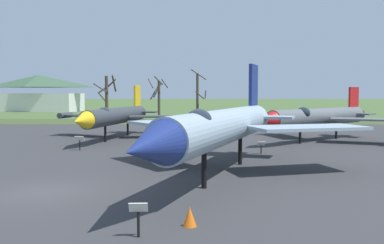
# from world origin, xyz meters

# --- Properties ---
(ground_plane) EXTENTS (600.00, 600.00, 0.00)m
(ground_plane) POSITION_xyz_m (0.00, 0.00, 0.00)
(ground_plane) COLOR #425B2D
(asphalt_apron) EXTENTS (75.71, 47.23, 0.05)m
(asphalt_apron) POSITION_xyz_m (0.00, 14.17, 0.03)
(asphalt_apron) COLOR #333335
(asphalt_apron) RESTS_ON ground
(grass_verge_strip) EXTENTS (135.71, 12.00, 0.06)m
(grass_verge_strip) POSITION_xyz_m (0.00, 43.78, 0.03)
(grass_verge_strip) COLOR #394925
(grass_verge_strip) RESTS_ON ground
(jet_fighter_front_left) EXTENTS (12.92, 17.56, 5.84)m
(jet_fighter_front_left) POSITION_xyz_m (7.40, 3.34, 2.47)
(jet_fighter_front_left) COLOR #8EA3B2
(jet_fighter_front_left) RESTS_ON ground
(info_placard_front_left) EXTENTS (0.54, 0.25, 1.04)m
(info_placard_front_left) POSITION_xyz_m (4.55, -5.40, 0.65)
(info_placard_front_left) COLOR black
(info_placard_front_left) RESTS_ON ground
(jet_fighter_rear_center) EXTENTS (12.75, 12.49, 4.62)m
(jet_fighter_rear_center) POSITION_xyz_m (16.40, 18.72, 2.11)
(jet_fighter_rear_center) COLOR #565B60
(jet_fighter_rear_center) RESTS_ON ground
(info_placard_rear_center) EXTENTS (0.53, 0.31, 0.86)m
(info_placard_rear_center) POSITION_xyz_m (10.49, 11.18, 0.54)
(info_placard_rear_center) COLOR black
(info_placard_rear_center) RESTS_ON ground
(jet_fighter_rear_left) EXTENTS (12.69, 15.14, 4.85)m
(jet_fighter_rear_left) POSITION_xyz_m (-0.79, 20.39, 2.10)
(jet_fighter_rear_left) COLOR #33383D
(jet_fighter_rear_left) RESTS_ON ground
(info_placard_rear_left) EXTENTS (0.68, 0.40, 1.05)m
(info_placard_rear_left) POSITION_xyz_m (-1.97, 12.86, 0.70)
(info_placard_rear_left) COLOR black
(info_placard_rear_left) RESTS_ON ground
(bare_tree_center) EXTENTS (3.24, 3.28, 6.74)m
(bare_tree_center) POSITION_xyz_m (-6.95, 46.81, 3.79)
(bare_tree_center) COLOR #42382D
(bare_tree_center) RESTS_ON ground
(bare_tree_right_of_center) EXTENTS (3.21, 3.24, 6.73)m
(bare_tree_right_of_center) POSITION_xyz_m (0.40, 49.81, 3.62)
(bare_tree_right_of_center) COLOR #42382D
(bare_tree_right_of_center) RESTS_ON ground
(bare_tree_far_right) EXTENTS (2.36, 2.62, 7.67)m
(bare_tree_far_right) POSITION_xyz_m (6.57, 48.40, 3.73)
(bare_tree_far_right) COLOR #42382D
(bare_tree_far_right) RESTS_ON ground
(visitor_building) EXTENTS (20.66, 11.64, 8.22)m
(visitor_building) POSITION_xyz_m (-29.48, 80.72, 4.10)
(visitor_building) COLOR silver
(visitor_building) RESTS_ON ground
(traffic_cone) EXTENTS (0.45, 0.45, 0.64)m
(traffic_cone) POSITION_xyz_m (5.96, -4.42, 0.32)
(traffic_cone) COLOR orange
(traffic_cone) RESTS_ON ground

